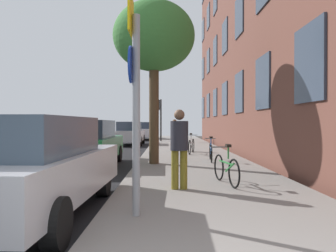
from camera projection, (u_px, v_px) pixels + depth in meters
ground_plane at (120, 152)px, 16.85m from camera, size 41.80×41.80×0.00m
road_asphalt at (80, 152)px, 16.84m from camera, size 7.00×38.00×0.01m
sidewalk at (186, 151)px, 16.87m from camera, size 4.20×38.00×0.12m
building_facade at (236, 6)px, 16.32m from camera, size 0.56×27.00×15.11m
sign_post at (134, 91)px, 4.81m from camera, size 0.16×0.60×3.35m
traffic_light at (160, 112)px, 25.10m from camera, size 0.43×0.24×3.31m
tree_near at (154, 38)px, 11.03m from camera, size 2.85×2.85×5.65m
bicycle_0 at (226, 168)px, 7.32m from camera, size 0.45×1.61×0.93m
bicycle_1 at (211, 151)px, 11.79m from camera, size 0.42×1.72×0.92m
bicycle_2 at (191, 146)px, 14.73m from camera, size 0.54×1.71×0.95m
pedestrian_0 at (179, 144)px, 6.75m from camera, size 0.53×0.53×1.70m
pedestrian_1 at (174, 133)px, 16.26m from camera, size 0.42×0.42×1.61m
car_0 at (33, 165)px, 5.11m from camera, size 2.03×4.48×1.62m
car_1 at (90, 143)px, 11.06m from camera, size 1.78×4.34×1.62m
car_2 at (130, 133)px, 21.98m from camera, size 1.87×4.08×1.62m
car_3 at (143, 131)px, 29.26m from camera, size 1.93×3.95×1.62m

